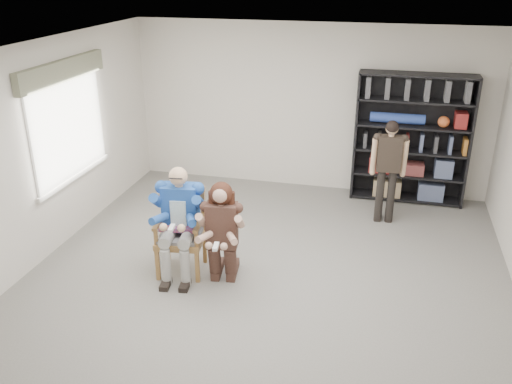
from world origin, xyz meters
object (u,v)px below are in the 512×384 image
(armchair, at_px, (181,233))
(seated_man, at_px, (180,221))
(bookshelf, at_px, (411,139))
(kneeling_woman, at_px, (222,235))
(standing_man, at_px, (388,172))

(armchair, bearing_deg, seated_man, -97.78)
(armchair, height_order, bookshelf, bookshelf)
(armchair, distance_m, bookshelf, 4.15)
(kneeling_woman, relative_size, bookshelf, 0.62)
(seated_man, height_order, kneeling_woman, seated_man)
(bookshelf, relative_size, standing_man, 1.31)
(standing_man, bearing_deg, armchair, -142.96)
(armchair, height_order, kneeling_woman, kneeling_woman)
(seated_man, xyz_separation_m, kneeling_woman, (0.58, -0.12, -0.06))
(seated_man, height_order, standing_man, standing_man)
(bookshelf, height_order, standing_man, bookshelf)
(armchair, xyz_separation_m, bookshelf, (2.79, 3.03, 0.50))
(kneeling_woman, bearing_deg, armchair, 160.53)
(standing_man, bearing_deg, bookshelf, 67.28)
(kneeling_woman, distance_m, standing_man, 2.92)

